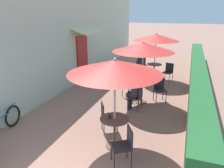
# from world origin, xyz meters

# --- Properties ---
(cafe_facade_wall) EXTENTS (0.98, 14.95, 4.20)m
(cafe_facade_wall) POSITION_xyz_m (-2.54, 7.34, 2.09)
(cafe_facade_wall) COLOR #B2C1AD
(cafe_facade_wall) RESTS_ON ground_plane
(planter_hedge) EXTENTS (0.60, 13.95, 1.01)m
(planter_hedge) POSITION_xyz_m (2.75, 7.37, 0.54)
(planter_hedge) COLOR tan
(planter_hedge) RESTS_ON ground_plane
(patio_table_near) EXTENTS (0.70, 0.70, 0.76)m
(patio_table_near) POSITION_xyz_m (0.83, 2.06, 0.52)
(patio_table_near) COLOR brown
(patio_table_near) RESTS_ON ground_plane
(patio_umbrella_near) EXTENTS (2.11, 2.11, 2.21)m
(patio_umbrella_near) POSITION_xyz_m (0.83, 2.06, 2.01)
(patio_umbrella_near) COLOR #B7B7BC
(patio_umbrella_near) RESTS_ON ground_plane
(cafe_chair_near_left) EXTENTS (0.55, 0.55, 0.87)m
(cafe_chair_near_left) POSITION_xyz_m (1.25, 1.51, 0.52)
(cafe_chair_near_left) COLOR #232328
(cafe_chair_near_left) RESTS_ON ground_plane
(cafe_chair_near_right) EXTENTS (0.55, 0.55, 0.87)m
(cafe_chair_near_right) POSITION_xyz_m (0.41, 2.62, 0.52)
(cafe_chair_near_right) COLOR #232328
(cafe_chair_near_right) RESTS_ON ground_plane
(coffee_cup_near) EXTENTS (0.07, 0.07, 0.09)m
(coffee_cup_near) POSITION_xyz_m (0.71, 2.03, 0.80)
(coffee_cup_near) COLOR #232328
(coffee_cup_near) RESTS_ON patio_table_near
(patio_table_mid) EXTENTS (0.70, 0.70, 0.76)m
(patio_table_mid) POSITION_xyz_m (0.84, 4.95, 0.52)
(patio_table_mid) COLOR brown
(patio_table_mid) RESTS_ON ground_plane
(patio_umbrella_mid) EXTENTS (2.11, 2.11, 2.21)m
(patio_umbrella_mid) POSITION_xyz_m (0.84, 4.95, 2.01)
(patio_umbrella_mid) COLOR #B7B7BC
(patio_umbrella_mid) RESTS_ON ground_plane
(cafe_chair_mid_left) EXTENTS (0.43, 0.43, 0.87)m
(cafe_chair_mid_left) POSITION_xyz_m (0.86, 4.25, 0.52)
(cafe_chair_mid_left) COLOR #232328
(cafe_chair_mid_left) RESTS_ON ground_plane
(seated_patron_mid_left) EXTENTS (0.43, 0.36, 1.25)m
(seated_patron_mid_left) POSITION_xyz_m (0.75, 4.26, 0.69)
(seated_patron_mid_left) COLOR #23232D
(seated_patron_mid_left) RESTS_ON ground_plane
(cafe_chair_mid_right) EXTENTS (0.53, 0.53, 0.87)m
(cafe_chair_mid_right) POSITION_xyz_m (1.44, 5.31, 0.52)
(cafe_chair_mid_right) COLOR #232328
(cafe_chair_mid_right) RESTS_ON ground_plane
(cafe_chair_mid_back) EXTENTS (0.56, 0.56, 0.87)m
(cafe_chair_mid_back) POSITION_xyz_m (0.23, 5.29, 0.52)
(cafe_chair_mid_back) COLOR #232328
(cafe_chair_mid_back) RESTS_ON ground_plane
(coffee_cup_mid) EXTENTS (0.07, 0.07, 0.09)m
(coffee_cup_mid) POSITION_xyz_m (0.78, 4.91, 0.80)
(coffee_cup_mid) COLOR #232328
(coffee_cup_mid) RESTS_ON patio_table_mid
(patio_table_far) EXTENTS (0.70, 0.70, 0.76)m
(patio_table_far) POSITION_xyz_m (0.81, 7.94, 0.52)
(patio_table_far) COLOR brown
(patio_table_far) RESTS_ON ground_plane
(patio_umbrella_far) EXTENTS (2.11, 2.11, 2.21)m
(patio_umbrella_far) POSITION_xyz_m (0.81, 7.94, 2.01)
(patio_umbrella_far) COLOR #B7B7BC
(patio_umbrella_far) RESTS_ON ground_plane
(cafe_chair_far_left) EXTENTS (0.50, 0.50, 0.87)m
(cafe_chair_far_left) POSITION_xyz_m (0.12, 8.08, 0.52)
(cafe_chair_far_left) COLOR #232328
(cafe_chair_far_left) RESTS_ON ground_plane
(seated_patron_far_left) EXTENTS (0.43, 0.48, 1.25)m
(seated_patron_far_left) POSITION_xyz_m (0.16, 8.18, 0.69)
(seated_patron_far_left) COLOR #23232D
(seated_patron_far_left) RESTS_ON ground_plane
(cafe_chair_far_right) EXTENTS (0.50, 0.50, 0.87)m
(cafe_chair_far_right) POSITION_xyz_m (1.49, 7.81, 0.52)
(cafe_chair_far_right) COLOR #232328
(cafe_chair_far_right) RESTS_ON ground_plane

